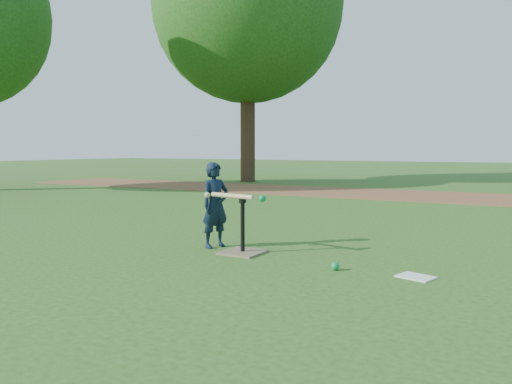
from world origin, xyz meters
The scene contains 8 objects.
ground centered at (0.00, 0.00, 0.00)m, with size 80.00×80.00×0.00m, color #285116.
dirt_strip centered at (0.00, 7.50, 0.01)m, with size 24.00×3.00×0.01m, color brown.
child centered at (-0.58, -0.12, 0.49)m, with size 0.36×0.24×0.98m, color black.
wiffle_ball_ground centered at (1.03, -0.50, 0.04)m, with size 0.08×0.08×0.08m, color #0C8C3E.
clipboard centered at (1.74, -0.40, 0.01)m, with size 0.30×0.23×0.01m, color white.
batting_tee centered at (-0.13, -0.26, 0.11)m, with size 0.44×0.44×0.61m.
swing_action centered at (-0.21, -0.26, 0.62)m, with size 0.70×0.21×0.09m.
tree_left centered at (-6.00, 10.00, 5.87)m, with size 6.40×6.40×9.08m.
Camera 1 is at (2.62, -4.88, 1.14)m, focal length 35.00 mm.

